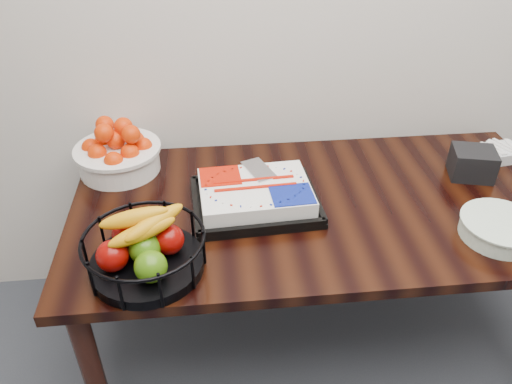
{
  "coord_description": "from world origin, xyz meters",
  "views": [
    {
      "loc": [
        -0.39,
        0.57,
        1.82
      ],
      "look_at": [
        -0.24,
        1.97,
        0.83
      ],
      "focal_mm": 35.0,
      "sensor_mm": 36.0,
      "label": 1
    }
  ],
  "objects": [
    {
      "name": "napkin_box",
      "position": [
        0.62,
        2.12,
        0.81
      ],
      "size": [
        0.19,
        0.17,
        0.11
      ],
      "primitive_type": "cube",
      "rotation": [
        0.0,
        0.0,
        -0.25
      ],
      "color": "black",
      "rests_on": "table"
    },
    {
      "name": "table",
      "position": [
        0.0,
        2.0,
        0.66
      ],
      "size": [
        1.8,
        0.9,
        0.75
      ],
      "color": "black",
      "rests_on": "ground"
    },
    {
      "name": "tangerine_bowl",
      "position": [
        -0.75,
        2.3,
        0.84
      ],
      "size": [
        0.34,
        0.34,
        0.21
      ],
      "color": "white",
      "rests_on": "table"
    },
    {
      "name": "fork_bag",
      "position": [
        0.78,
        2.23,
        0.78
      ],
      "size": [
        0.2,
        0.15,
        0.05
      ],
      "color": "silver",
      "rests_on": "table"
    },
    {
      "name": "plate_stack",
      "position": [
        0.54,
        1.75,
        0.78
      ],
      "size": [
        0.26,
        0.26,
        0.06
      ],
      "color": "white",
      "rests_on": "table"
    },
    {
      "name": "fruit_basket",
      "position": [
        -0.6,
        1.72,
        0.83
      ],
      "size": [
        0.37,
        0.37,
        0.2
      ],
      "color": "black",
      "rests_on": "table"
    },
    {
      "name": "cake_tray",
      "position": [
        -0.24,
        2.0,
        0.79
      ],
      "size": [
        0.46,
        0.37,
        0.09
      ],
      "color": "black",
      "rests_on": "table"
    }
  ]
}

